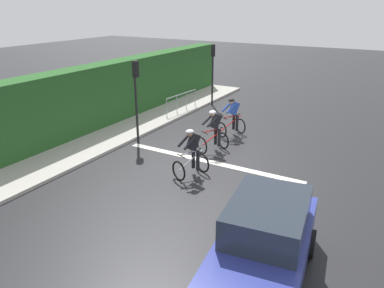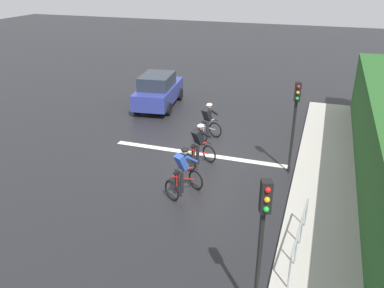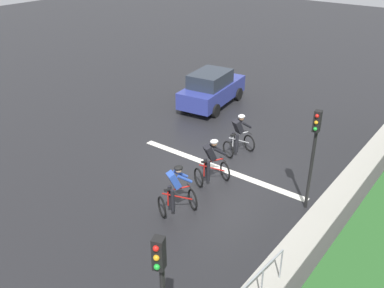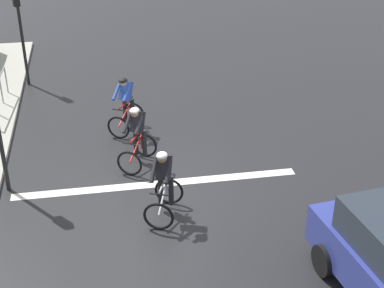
% 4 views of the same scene
% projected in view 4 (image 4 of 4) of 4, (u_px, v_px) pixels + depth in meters
% --- Properties ---
extents(ground_plane, '(80.00, 80.00, 0.00)m').
position_uv_depth(ground_plane, '(158.00, 186.00, 13.89)').
color(ground_plane, black).
extents(road_marking_stop_line, '(7.00, 0.30, 0.01)m').
position_uv_depth(road_marking_stop_line, '(157.00, 184.00, 13.98)').
color(road_marking_stop_line, silver).
rests_on(road_marking_stop_line, ground).
extents(cyclist_lead, '(1.12, 1.27, 1.66)m').
position_uv_depth(cyclist_lead, '(126.00, 105.00, 16.21)').
color(cyclist_lead, black).
rests_on(cyclist_lead, ground).
extents(cyclist_second, '(1.11, 1.27, 1.66)m').
position_uv_depth(cyclist_second, '(137.00, 138.00, 14.44)').
color(cyclist_second, black).
rests_on(cyclist_second, ground).
extents(cyclist_mid, '(1.02, 1.25, 1.66)m').
position_uv_depth(cyclist_mid, '(164.00, 185.00, 12.45)').
color(cyclist_mid, black).
rests_on(cyclist_mid, ground).
extents(traffic_light_far_junction, '(0.26, 0.30, 3.34)m').
position_uv_depth(traffic_light_far_junction, '(19.00, 21.00, 18.70)').
color(traffic_light_far_junction, black).
rests_on(traffic_light_far_junction, ground).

